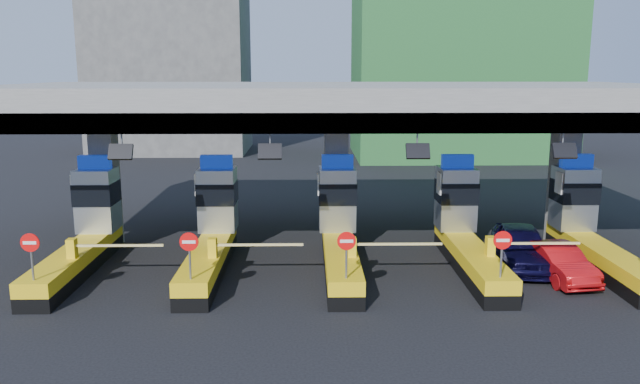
{
  "coord_description": "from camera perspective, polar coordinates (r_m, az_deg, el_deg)",
  "views": [
    {
      "loc": [
        -1.21,
        -23.76,
        7.59
      ],
      "look_at": [
        -0.76,
        0.0,
        2.94
      ],
      "focal_mm": 35.0,
      "sensor_mm": 36.0,
      "label": 1
    }
  ],
  "objects": [
    {
      "name": "ground",
      "position": [
        24.97,
        1.75,
        -6.62
      ],
      "size": [
        120.0,
        120.0,
        0.0
      ],
      "primitive_type": "plane",
      "color": "black",
      "rests_on": "ground"
    },
    {
      "name": "toll_lane_far_right",
      "position": [
        27.24,
        23.28,
        -2.99
      ],
      "size": [
        4.43,
        8.0,
        4.16
      ],
      "color": "black",
      "rests_on": "ground"
    },
    {
      "name": "bg_building_concrete",
      "position": [
        61.13,
        -13.47,
        12.1
      ],
      "size": [
        14.0,
        10.0,
        18.0
      ],
      "primitive_type": "cube",
      "color": "#4C4C49",
      "rests_on": "ground"
    },
    {
      "name": "toll_lane_center",
      "position": [
        24.85,
        1.74,
        -3.36
      ],
      "size": [
        4.43,
        8.0,
        4.16
      ],
      "color": "black",
      "rests_on": "ground"
    },
    {
      "name": "van",
      "position": [
        25.67,
        17.88,
        -4.75
      ],
      "size": [
        2.69,
        5.08,
        1.65
      ],
      "primitive_type": "imported",
      "rotation": [
        0.0,
        0.0,
        -0.16
      ],
      "color": "black",
      "rests_on": "ground"
    },
    {
      "name": "toll_lane_far_left",
      "position": [
        26.33,
        -20.59,
        -3.25
      ],
      "size": [
        4.43,
        8.0,
        4.16
      ],
      "color": "black",
      "rests_on": "ground"
    },
    {
      "name": "red_car",
      "position": [
        24.69,
        20.89,
        -6.0
      ],
      "size": [
        1.87,
        4.1,
        1.3
      ],
      "primitive_type": "imported",
      "rotation": [
        0.0,
        0.0,
        0.13
      ],
      "color": "#B60E11",
      "rests_on": "ground"
    },
    {
      "name": "toll_lane_right",
      "position": [
        25.59,
        13.01,
        -3.22
      ],
      "size": [
        4.43,
        8.0,
        4.16
      ],
      "color": "black",
      "rests_on": "ground"
    },
    {
      "name": "toll_canopy",
      "position": [
        26.7,
        1.53,
        7.94
      ],
      "size": [
        28.0,
        12.09,
        7.0
      ],
      "color": "slate",
      "rests_on": "ground"
    },
    {
      "name": "toll_lane_left",
      "position": [
        25.11,
        -9.75,
        -3.36
      ],
      "size": [
        4.43,
        8.0,
        4.16
      ],
      "color": "black",
      "rests_on": "ground"
    }
  ]
}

